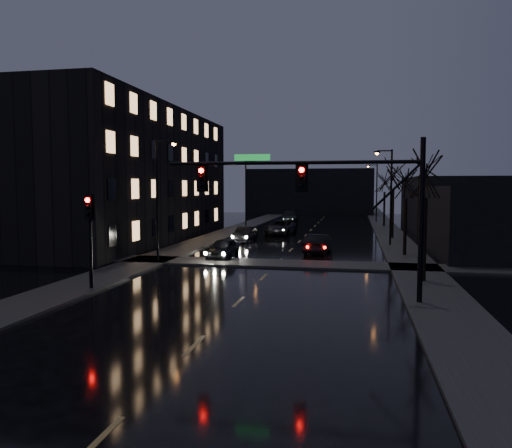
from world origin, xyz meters
The scene contains 23 objects.
ground centered at (0.00, 0.00, 0.00)m, with size 160.00×160.00×0.00m, color black.
sidewalk_left centered at (-8.50, 35.00, 0.06)m, with size 3.00×140.00×0.12m, color #2D2D2B.
sidewalk_right centered at (8.50, 35.00, 0.06)m, with size 3.00×140.00×0.12m, color #2D2D2B.
sidewalk_cross centered at (0.00, 18.50, 0.06)m, with size 40.00×3.00×0.12m, color #2D2D2B.
apartment_block centered at (-16.50, 30.00, 6.00)m, with size 12.00×30.00×12.00m, color black.
commercial_right_near centered at (15.50, 26.00, 2.50)m, with size 10.00×14.00×5.00m, color black.
commercial_right_far centered at (17.00, 48.00, 3.00)m, with size 12.00×18.00×6.00m, color black.
far_block centered at (-3.00, 78.00, 4.00)m, with size 22.00×10.00×8.00m, color black.
signal_mast centered at (3.85, 9.00, 4.87)m, with size 11.11×0.41×7.00m.
signal_pole_left centered at (-7.50, 8.99, 3.01)m, with size 0.35×0.41×4.53m.
tree_near centered at (8.40, 14.00, 6.22)m, with size 3.52×3.52×8.08m.
tree_mid_a centered at (8.40, 24.00, 5.83)m, with size 3.30×3.30×7.58m.
tree_mid_b centered at (8.40, 36.00, 6.61)m, with size 3.74×3.74×8.59m.
tree_far centered at (8.40, 50.00, 6.06)m, with size 3.43×3.43×7.88m.
streetlight_l_near centered at (-7.58, 18.00, 4.77)m, with size 1.53×0.28×8.00m.
streetlight_l_far centered at (-7.58, 45.00, 4.77)m, with size 1.53×0.28×8.00m.
streetlight_r_mid centered at (7.58, 30.00, 4.77)m, with size 1.53×0.28×8.00m.
streetlight_r_far centered at (7.58, 58.00, 4.77)m, with size 1.53×0.28×8.00m.
oncoming_car_a centered at (-3.97, 20.31, 0.70)m, with size 1.65×4.10×1.40m, color black.
oncoming_car_b centered at (-4.76, 30.77, 0.68)m, with size 1.43×4.11×1.35m, color black.
oncoming_car_c centered at (-2.60, 37.86, 0.74)m, with size 2.46×5.34×1.48m, color black.
oncoming_car_d centered at (-3.79, 54.82, 0.80)m, with size 2.24×5.51×1.60m, color black.
lead_car centered at (2.24, 24.48, 0.72)m, with size 1.52×4.35×1.43m, color black.
Camera 1 is at (4.87, -12.65, 4.98)m, focal length 35.00 mm.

